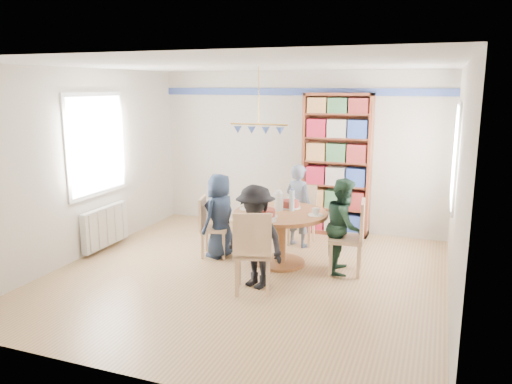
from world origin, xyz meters
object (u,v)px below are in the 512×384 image
at_px(chair_left, 210,224).
at_px(person_far, 298,205).
at_px(chair_right, 353,234).
at_px(bookshelf, 337,166).
at_px(person_near, 256,237).
at_px(person_right, 344,226).
at_px(chair_far, 302,212).
at_px(dining_table, 280,226).
at_px(radiator, 105,227).
at_px(person_left, 220,216).
at_px(chair_near, 253,249).

bearing_deg(chair_left, person_far, 39.86).
distance_m(chair_right, bookshelf, 1.95).
bearing_deg(chair_right, person_near, -140.47).
bearing_deg(person_far, person_near, 110.32).
relative_size(chair_left, person_right, 0.69).
bearing_deg(person_near, chair_far, 109.13).
height_order(chair_right, chair_far, chair_right).
bearing_deg(bookshelf, dining_table, -103.32).
bearing_deg(radiator, person_right, 5.23).
height_order(person_far, bookshelf, bookshelf).
bearing_deg(person_right, radiator, 89.09).
xyz_separation_m(chair_left, chair_right, (2.07, 0.01, 0.07)).
bearing_deg(chair_right, dining_table, 179.27).
xyz_separation_m(person_right, person_near, (-0.92, -0.90, 0.01)).
height_order(radiator, person_right, person_right).
bearing_deg(person_near, person_far, 109.54).
bearing_deg(person_left, chair_right, 104.16).
xyz_separation_m(person_left, person_right, (1.80, 0.03, 0.02)).
bearing_deg(dining_table, radiator, -173.68).
bearing_deg(chair_left, chair_right, 0.34).
distance_m(chair_left, chair_far, 1.54).
distance_m(dining_table, person_left, 0.92).
relative_size(chair_left, chair_near, 0.86).
bearing_deg(person_left, chair_left, -64.84).
height_order(person_right, bookshelf, bookshelf).
bearing_deg(bookshelf, person_right, -74.82).
xyz_separation_m(dining_table, person_right, (0.88, 0.03, 0.08)).
bearing_deg(radiator, chair_right, 4.42).
distance_m(person_left, person_far, 1.28).
relative_size(dining_table, person_near, 1.01).
distance_m(dining_table, chair_left, 1.07).
bearing_deg(person_right, chair_left, 85.43).
bearing_deg(person_near, bookshelf, 101.35).
height_order(dining_table, person_right, person_right).
xyz_separation_m(dining_table, person_far, (0.01, 0.88, 0.09)).
distance_m(person_left, bookshelf, 2.26).
relative_size(dining_table, person_left, 1.06).
bearing_deg(radiator, person_near, -12.13).
bearing_deg(person_left, chair_far, 152.55).
height_order(chair_left, bookshelf, bookshelf).
bearing_deg(person_far, radiator, 45.37).
height_order(person_left, person_right, person_right).
bearing_deg(person_far, person_left, 65.10).
bearing_deg(person_far, person_right, 157.50).
bearing_deg(chair_far, person_near, -92.00).
height_order(dining_table, person_left, person_left).
bearing_deg(radiator, person_far, 23.46).
bearing_deg(person_right, chair_far, 33.40).
distance_m(chair_far, chair_near, 2.14).
xyz_separation_m(chair_near, bookshelf, (0.41, 2.82, 0.59)).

